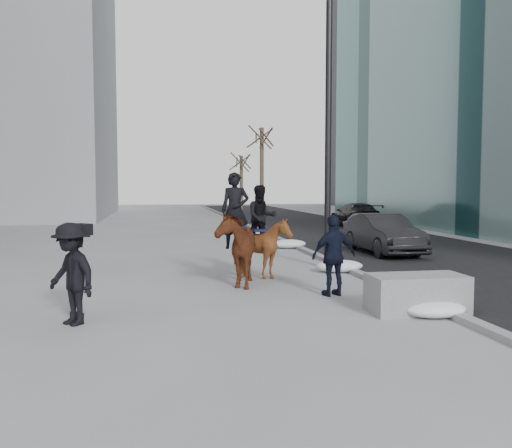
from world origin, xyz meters
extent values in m
plane|color=gray|center=(0.00, 0.00, 0.00)|extent=(120.00, 120.00, 0.00)
cube|color=black|center=(7.00, 10.00, 0.01)|extent=(8.00, 90.00, 0.01)
cube|color=gray|center=(3.00, 10.00, 0.06)|extent=(0.25, 90.00, 0.12)
cube|color=gray|center=(2.54, -1.72, 0.36)|extent=(1.80, 0.92, 0.71)
imported|color=black|center=(5.58, 6.83, 0.70)|extent=(1.53, 4.27, 1.40)
imported|color=black|center=(9.12, 18.84, 0.70)|extent=(2.25, 4.93, 1.40)
imported|color=#4C200F|center=(-0.38, 1.77, 0.89)|extent=(1.26, 2.22, 1.77)
imported|color=black|center=(-0.38, 1.92, 1.78)|extent=(0.73, 0.54, 1.85)
cube|color=#0F0F38|center=(-0.38, 1.92, 1.39)|extent=(0.56, 0.63, 0.06)
imported|color=#48280E|center=(0.41, 2.55, 0.79)|extent=(1.31, 1.47, 1.57)
imported|color=black|center=(0.41, 2.70, 1.58)|extent=(0.82, 0.65, 1.64)
cube|color=#0E1236|center=(0.41, 2.70, 1.23)|extent=(0.50, 0.58, 0.06)
imported|color=black|center=(1.50, 0.05, 0.88)|extent=(1.09, 0.61, 1.75)
cylinder|color=#C8440B|center=(1.45, 0.60, 1.15)|extent=(0.04, 0.18, 0.07)
imported|color=black|center=(-3.69, -1.49, 0.88)|extent=(1.24, 1.28, 1.75)
cube|color=black|center=(-3.54, -1.24, 1.62)|extent=(0.40, 0.42, 0.20)
cylinder|color=black|center=(2.60, 3.93, 4.50)|extent=(0.18, 0.18, 9.00)
ellipsoid|color=white|center=(2.70, 14.75, 0.17)|extent=(1.37, 0.87, 0.35)
ellipsoid|color=white|center=(2.70, -2.12, 0.14)|extent=(1.14, 0.72, 0.29)
ellipsoid|color=white|center=(2.70, 8.96, 0.17)|extent=(1.33, 0.84, 0.34)
ellipsoid|color=white|center=(2.70, 3.12, 0.17)|extent=(1.32, 0.84, 0.33)
camera|label=1|loc=(-2.24, -11.05, 2.37)|focal=38.00mm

